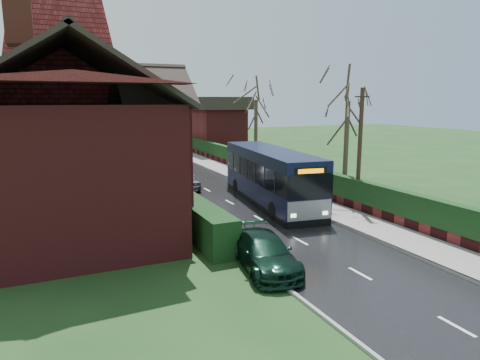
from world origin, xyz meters
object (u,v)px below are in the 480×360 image
brick_house (73,138)px  bus (271,177)px  car_silver (181,178)px  telegraph_pole (360,150)px  car_green (265,252)px  bus_stop_sign (319,179)px

brick_house → bus: (10.93, 0.07, -2.76)m
car_silver → telegraph_pole: 12.64m
car_silver → car_green: bearing=-97.6°
telegraph_pole → brick_house: bearing=149.8°
car_silver → bus_stop_sign: (5.50, -8.80, 1.03)m
bus → bus_stop_sign: size_ratio=4.08×
bus → bus_stop_sign: 3.02m
bus → car_green: (-5.09, -8.96, -0.98)m
car_silver → car_green: size_ratio=0.99×
telegraph_pole → car_green: bearing=-164.9°
bus_stop_sign → telegraph_pole: telegraph_pole is taller
bus → car_silver: bus is taller
car_silver → bus_stop_sign: 10.43m
bus → bus_stop_sign: bus is taller
car_green → telegraph_pole: telegraph_pole is taller
car_green → telegraph_pole: bearing=40.7°
bus_stop_sign → car_silver: bearing=120.8°
bus → bus_stop_sign: bearing=-45.8°
bus_stop_sign → telegraph_pole: 2.73m
bus → telegraph_pole: telegraph_pole is taller
telegraph_pole → bus: bearing=118.5°
bus → brick_house: bearing=-172.2°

